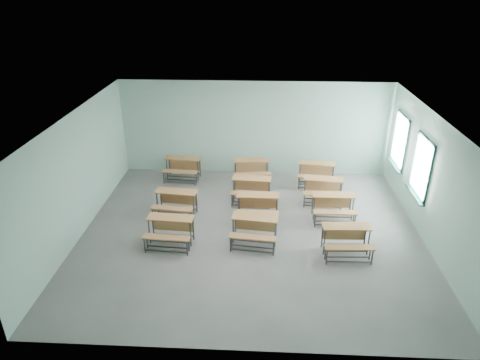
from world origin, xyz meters
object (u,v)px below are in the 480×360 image
object	(u,v)px
desk_unit_r3c0	(182,165)
desk_unit_r3c1	(252,167)
desk_unit_r0c0	(170,227)
desk_unit_r0c2	(347,236)
desk_unit_r0c1	(254,227)
desk_unit_r1c1	(258,204)
desk_unit_r2c1	(251,186)
desk_unit_r2c2	(323,187)
desk_unit_r3c2	(317,171)
desk_unit_r1c0	(176,200)
desk_unit_r1c2	(333,204)

from	to	relation	value
desk_unit_r3c0	desk_unit_r3c1	distance (m)	2.33
desk_unit_r0c0	desk_unit_r0c2	bearing A→B (deg)	1.62
desk_unit_r0c1	desk_unit_r1c1	distance (m)	1.23
desk_unit_r0c2	desk_unit_r2c1	bearing A→B (deg)	130.03
desk_unit_r1c1	desk_unit_r2c2	bearing A→B (deg)	31.68
desk_unit_r1c1	desk_unit_r0c0	bearing A→B (deg)	-147.44
desk_unit_r1c1	desk_unit_r3c2	size ratio (longest dim) A/B	0.94
desk_unit_r2c2	desk_unit_r1c1	bearing A→B (deg)	-143.48
desk_unit_r2c1	desk_unit_r3c0	world-z (taller)	same
desk_unit_r0c2	desk_unit_r1c1	size ratio (longest dim) A/B	1.01
desk_unit_r1c0	desk_unit_r3c1	distance (m)	3.19
desk_unit_r1c0	desk_unit_r1c1	size ratio (longest dim) A/B	1.06
desk_unit_r3c1	desk_unit_r1c2	bearing A→B (deg)	-52.37
desk_unit_r0c2	desk_unit_r1c0	size ratio (longest dim) A/B	0.96
desk_unit_r1c2	desk_unit_r3c0	size ratio (longest dim) A/B	0.95
desk_unit_r0c1	desk_unit_r1c2	size ratio (longest dim) A/B	1.07
desk_unit_r2c1	desk_unit_r2c2	bearing A→B (deg)	5.93
desk_unit_r0c1	desk_unit_r1c2	bearing A→B (deg)	38.14
desk_unit_r3c1	desk_unit_r3c2	distance (m)	2.13
desk_unit_r0c0	desk_unit_r1c2	size ratio (longest dim) A/B	1.04
desk_unit_r0c2	desk_unit_r2c1	distance (m)	3.56
desk_unit_r1c0	desk_unit_r2c1	world-z (taller)	same
desk_unit_r1c0	desk_unit_r2c2	world-z (taller)	same
desk_unit_r2c1	desk_unit_r3c2	bearing A→B (deg)	35.12
desk_unit_r0c2	desk_unit_r3c0	xyz separation A→B (m)	(-4.76, 4.09, 0.00)
desk_unit_r0c1	desk_unit_r0c2	distance (m)	2.28
desk_unit_r3c2	desk_unit_r3c1	bearing A→B (deg)	-176.84
desk_unit_r1c0	desk_unit_r2c1	xyz separation A→B (m)	(2.13, 0.99, 0.00)
desk_unit_r0c0	desk_unit_r0c1	xyz separation A→B (m)	(2.14, 0.12, 0.00)
desk_unit_r0c0	desk_unit_r3c1	world-z (taller)	same
desk_unit_r3c1	desk_unit_r0c0	bearing A→B (deg)	-124.01
desk_unit_r1c1	desk_unit_r2c1	bearing A→B (deg)	101.75
desk_unit_r3c0	desk_unit_r3c2	size ratio (longest dim) A/B	0.98
desk_unit_r0c1	desk_unit_r2c1	distance (m)	2.32
desk_unit_r0c1	desk_unit_r2c2	bearing A→B (deg)	56.19
desk_unit_r1c2	desk_unit_r2c1	bearing A→B (deg)	157.05
desk_unit_r0c0	desk_unit_r0c2	size ratio (longest dim) A/B	1.02
desk_unit_r1c2	desk_unit_r3c1	size ratio (longest dim) A/B	0.93
desk_unit_r0c0	desk_unit_r1c1	xyz separation A→B (m)	(2.20, 1.35, 0.00)
desk_unit_r1c1	desk_unit_r3c0	size ratio (longest dim) A/B	0.96
desk_unit_r3c2	desk_unit_r0c0	bearing A→B (deg)	-130.66
desk_unit_r0c1	desk_unit_r2c2	size ratio (longest dim) A/B	1.01
desk_unit_r0c0	desk_unit_r0c2	xyz separation A→B (m)	(4.40, -0.20, 0.00)
desk_unit_r1c2	desk_unit_r3c0	xyz separation A→B (m)	(-4.68, 2.43, 0.00)
desk_unit_r0c0	desk_unit_r3c0	world-z (taller)	same
desk_unit_r3c1	desk_unit_r2c2	bearing A→B (deg)	-38.45
desk_unit_r1c2	desk_unit_r2c1	size ratio (longest dim) A/B	0.96
desk_unit_r0c2	desk_unit_r3c0	size ratio (longest dim) A/B	0.97
desk_unit_r0c1	desk_unit_r1c1	bearing A→B (deg)	93.33
desk_unit_r1c2	desk_unit_r2c2	world-z (taller)	same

